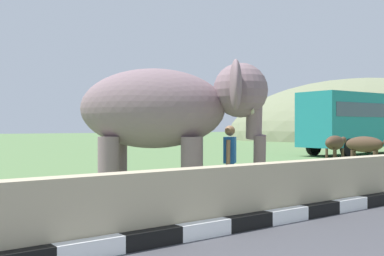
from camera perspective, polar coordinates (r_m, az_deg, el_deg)
name	(u,v)px	position (r m, az deg, el deg)	size (l,w,h in m)	color
striped_curb	(122,244)	(6.25, -8.54, -13.80)	(16.20, 0.20, 0.24)	white
barrier_parapet	(240,195)	(7.78, 5.87, -8.17)	(28.00, 0.36, 1.00)	tan
elephant	(170,111)	(9.96, -2.75, 2.08)	(3.91, 3.72, 2.98)	slate
person_handler	(230,158)	(10.44, 4.65, -3.70)	(0.55, 0.49, 1.66)	navy
bus_teal	(359,119)	(28.71, 19.69, 1.05)	(8.14, 2.79, 3.50)	teal
cow_near	(365,145)	(20.64, 20.41, -1.95)	(1.05, 1.92, 1.23)	#473323
cow_mid	(335,143)	(22.20, 17.08, -1.80)	(1.93, 0.88, 1.23)	#473323
hill_east	(368,138)	(68.75, 20.72, -1.20)	(42.29, 33.83, 16.33)	#747B5A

